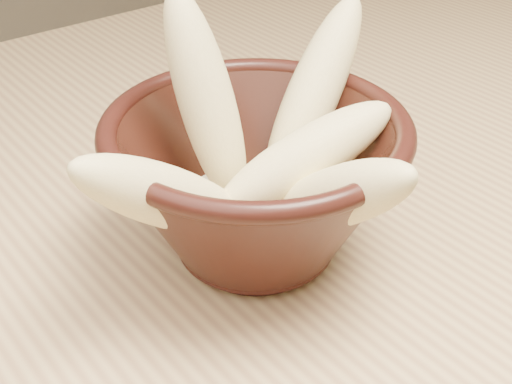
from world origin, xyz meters
TOP-DOWN VIEW (x-y plane):
  - table at (0.00, 0.00)m, footprint 1.20×0.80m
  - bowl at (-0.13, -0.15)m, footprint 0.22×0.22m
  - milk_puddle at (-0.13, -0.15)m, footprint 0.12×0.12m
  - banana_upright at (-0.15, -0.11)m, footprint 0.06×0.10m
  - banana_left at (-0.21, -0.16)m, footprint 0.15×0.05m
  - banana_right at (-0.06, -0.13)m, footprint 0.15×0.08m
  - banana_across at (-0.11, -0.18)m, footprint 0.15×0.08m
  - banana_front at (-0.13, -0.22)m, footprint 0.05×0.14m

SIDE VIEW (x-z plane):
  - table at x=0.00m, z-range 0.30..1.05m
  - milk_puddle at x=-0.13m, z-range 0.78..0.80m
  - bowl at x=-0.13m, z-range 0.76..0.88m
  - banana_front at x=-0.13m, z-range 0.78..0.90m
  - banana_across at x=-0.11m, z-range 0.80..0.89m
  - banana_left at x=-0.21m, z-range 0.78..0.91m
  - banana_right at x=-0.06m, z-range 0.78..0.94m
  - banana_upright at x=-0.15m, z-range 0.79..0.96m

